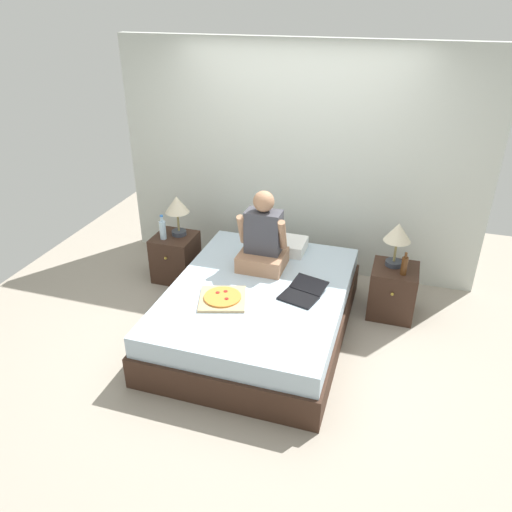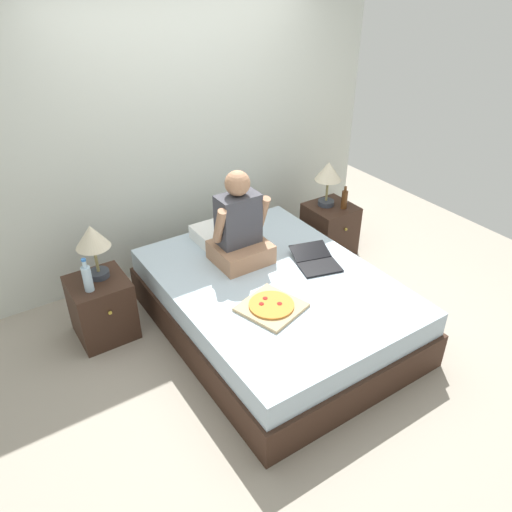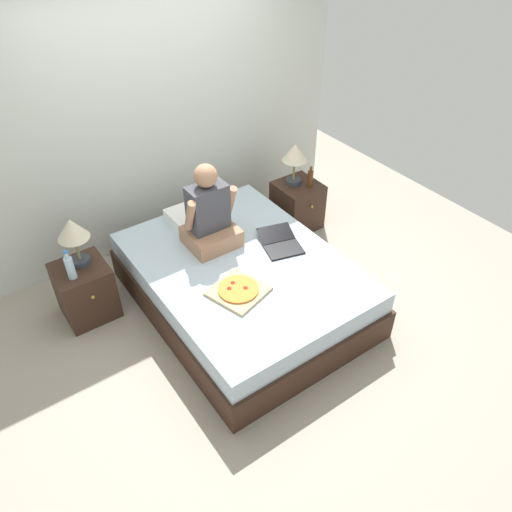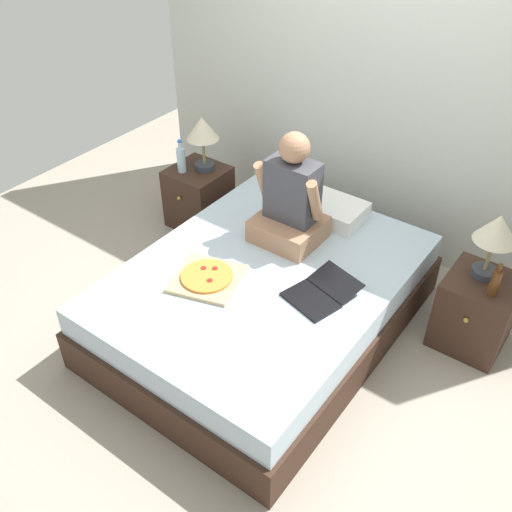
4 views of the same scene
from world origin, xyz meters
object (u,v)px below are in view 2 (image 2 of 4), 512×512
at_px(nightstand_left, 102,308).
at_px(person_seated, 239,229).
at_px(nightstand_right, 329,229).
at_px(laptop, 317,262).
at_px(lamp_on_right_nightstand, 328,174).
at_px(water_bottle, 87,278).
at_px(pizza_box, 271,306).
at_px(lamp_on_left_nightstand, 92,240).
at_px(bed, 274,304).
at_px(beer_bottle, 344,199).

distance_m(nightstand_left, person_seated, 1.26).
bearing_deg(nightstand_right, laptop, -137.28).
bearing_deg(lamp_on_right_nightstand, water_bottle, -176.69).
height_order(lamp_on_right_nightstand, person_seated, person_seated).
xyz_separation_m(person_seated, pizza_box, (-0.16, -0.69, -0.27)).
relative_size(lamp_on_left_nightstand, pizza_box, 0.90).
distance_m(bed, person_seated, 0.67).
distance_m(water_bottle, person_seated, 1.22).
height_order(beer_bottle, pizza_box, beer_bottle).
relative_size(person_seated, pizza_box, 1.56).
bearing_deg(pizza_box, nightstand_right, 35.03).
bearing_deg(bed, beer_bottle, 25.55).
distance_m(lamp_on_right_nightstand, beer_bottle, 0.29).
height_order(nightstand_left, laptop, laptop).
distance_m(water_bottle, pizza_box, 1.38).
distance_m(lamp_on_right_nightstand, person_seated, 1.28).
relative_size(bed, beer_bottle, 9.30).
bearing_deg(lamp_on_right_nightstand, lamp_on_left_nightstand, 180.00).
bearing_deg(lamp_on_right_nightstand, laptop, -134.20).
bearing_deg(water_bottle, lamp_on_left_nightstand, 49.40).
relative_size(lamp_on_right_nightstand, pizza_box, 0.90).
relative_size(person_seated, laptop, 1.61).
bearing_deg(beer_bottle, nightstand_right, 125.01).
xyz_separation_m(water_bottle, nightstand_right, (2.45, 0.09, -0.37)).
bearing_deg(laptop, nightstand_left, 155.95).
height_order(bed, pizza_box, pizza_box).
bearing_deg(water_bottle, nightstand_right, 2.10).
distance_m(lamp_on_left_nightstand, beer_bottle, 2.41).
distance_m(nightstand_left, lamp_on_right_nightstand, 2.41).
distance_m(lamp_on_left_nightstand, water_bottle, 0.28).
bearing_deg(laptop, water_bottle, 159.63).
relative_size(lamp_on_left_nightstand, person_seated, 0.58).
bearing_deg(pizza_box, bed, 51.46).
bearing_deg(water_bottle, lamp_on_right_nightstand, 3.31).
height_order(water_bottle, laptop, water_bottle).
xyz_separation_m(beer_bottle, laptop, (-0.84, -0.61, -0.10)).
distance_m(bed, beer_bottle, 1.44).
bearing_deg(beer_bottle, nightstand_left, 177.65).
xyz_separation_m(lamp_on_left_nightstand, water_bottle, (-0.12, -0.14, -0.22)).
height_order(nightstand_right, lamp_on_right_nightstand, lamp_on_right_nightstand).
relative_size(lamp_on_left_nightstand, laptop, 0.93).
distance_m(nightstand_right, lamp_on_right_nightstand, 0.59).
distance_m(nightstand_left, water_bottle, 0.39).
bearing_deg(laptop, lamp_on_right_nightstand, 45.80).
bearing_deg(lamp_on_right_nightstand, nightstand_left, -178.77).
relative_size(lamp_on_left_nightstand, water_bottle, 1.63).
xyz_separation_m(lamp_on_left_nightstand, nightstand_right, (2.33, -0.05, -0.59)).
distance_m(beer_bottle, person_seated, 1.35).
distance_m(person_seated, laptop, 0.69).
distance_m(nightstand_right, pizza_box, 1.75).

